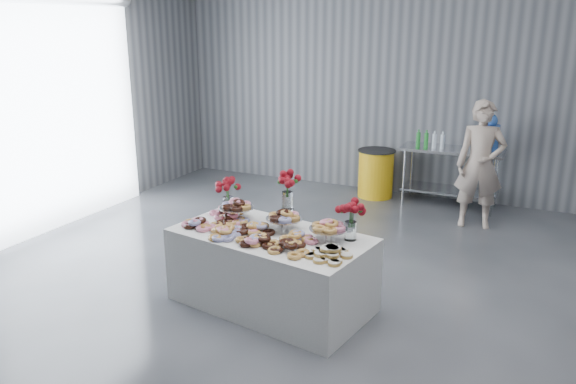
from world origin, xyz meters
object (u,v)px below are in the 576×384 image
Objects in this scene: display_table at (271,270)px; trash_barrel at (376,173)px; person at (480,165)px; prep_table at (451,167)px; water_jug at (489,135)px.

trash_barrel is (-0.15, 4.01, 0.01)m from display_table.
person is at bearing 65.13° from display_table.
person reaches higher than prep_table.
trash_barrel is (-1.66, 0.76, -0.48)m from person.
prep_table is 0.73m from water_jug.
trash_barrel is at bearing 180.00° from water_jug.
trash_barrel is (-1.17, -0.00, -0.23)m from prep_table.
display_table is at bearing -125.07° from person.
display_table is at bearing -104.15° from prep_table.
water_jug is 0.32× the size of person.
display_table is 3.43× the size of water_jug.
person is (-0.00, -0.76, -0.28)m from water_jug.
person is at bearing -56.77° from prep_table.
display_table is 1.09× the size of person.
prep_table reaches higher than trash_barrel.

